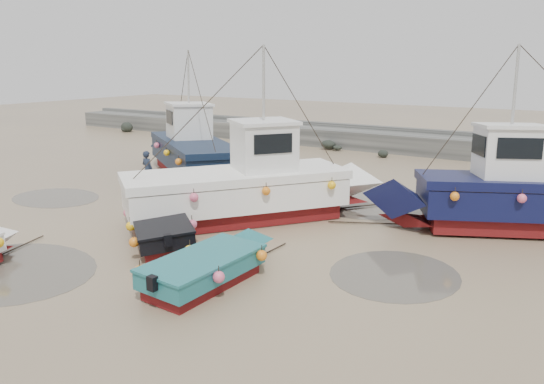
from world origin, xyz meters
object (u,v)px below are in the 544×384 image
Objects in this scene: dinghy_2 at (212,262)px; cabin_boat_1 at (253,185)px; person at (149,188)px; dinghy_4 at (160,222)px; cabin_boat_2 at (519,193)px; cabin_boat_0 at (191,150)px.

dinghy_2 is 0.59× the size of cabin_boat_1.
person is (-9.20, 6.82, -0.55)m from dinghy_2.
cabin_boat_2 reaches higher than dinghy_4.
dinghy_4 is 0.52× the size of cabin_boat_2.
cabin_boat_2 is (15.60, -1.08, 0.01)m from cabin_boat_0.
cabin_boat_1 reaches higher than person.
cabin_boat_1 is (-2.35, 5.33, 0.75)m from dinghy_2.
cabin_boat_1 is 5.56× the size of person.
dinghy_2 reaches higher than person.
cabin_boat_2 reaches higher than person.
dinghy_2 is 0.54× the size of cabin_boat_2.
cabin_boat_2 is at bearing -14.31° from dinghy_4.
cabin_boat_1 is at bearing 88.92° from cabin_boat_2.
dinghy_2 is 0.57× the size of cabin_boat_0.
dinghy_4 is 0.57× the size of cabin_boat_1.
cabin_boat_0 is 3.64m from person.
dinghy_4 is (-3.77, 1.96, -0.01)m from dinghy_2.
cabin_boat_2 is at bearing 58.47° from dinghy_2.
dinghy_4 reaches higher than person.
dinghy_4 is at bearing 142.52° from person.
cabin_boat_2 reaches higher than dinghy_2.
cabin_boat_0 and cabin_boat_1 have the same top height.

